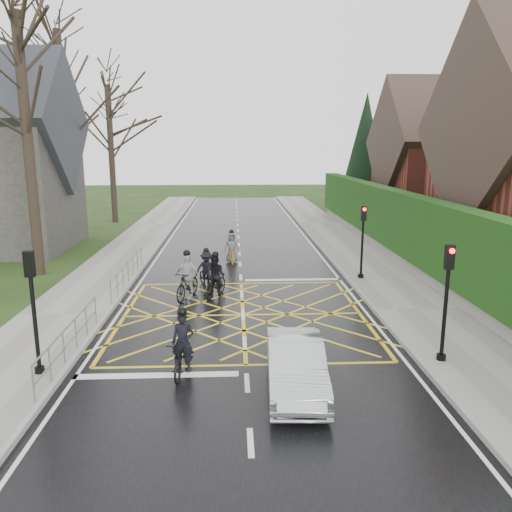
{
  "coord_description": "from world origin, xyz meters",
  "views": [
    {
      "loc": [
        -0.28,
        -16.12,
        5.59
      ],
      "look_at": [
        0.6,
        3.44,
        1.3
      ],
      "focal_mm": 35.0,
      "sensor_mm": 36.0,
      "label": 1
    }
  ],
  "objects": [
    {
      "name": "cyclist_front",
      "position": [
        -2.04,
        1.99,
        0.69
      ],
      "size": [
        1.13,
        1.93,
        1.87
      ],
      "rotation": [
        0.0,
        0.0,
        -0.35
      ],
      "color": "black",
      "rests_on": "ground"
    },
    {
      "name": "car",
      "position": [
        1.13,
        -5.35,
        0.61
      ],
      "size": [
        1.46,
        3.75,
        1.22
      ],
      "primitive_type": "imported",
      "rotation": [
        0.0,
        0.0,
        -0.05
      ],
      "color": "#BABEC2",
      "rests_on": "ground"
    },
    {
      "name": "cyclist_mid",
      "position": [
        -1.41,
        3.56,
        0.59
      ],
      "size": [
        1.14,
        1.77,
        1.63
      ],
      "rotation": [
        0.0,
        0.0,
        0.37
      ],
      "color": "black",
      "rests_on": "ground"
    },
    {
      "name": "railing_south",
      "position": [
        -4.65,
        -3.5,
        0.78
      ],
      "size": [
        0.05,
        5.04,
        1.03
      ],
      "color": "slate",
      "rests_on": "ground"
    },
    {
      "name": "traffic_light_se",
      "position": [
        5.1,
        -4.2,
        1.66
      ],
      "size": [
        0.24,
        0.31,
        3.21
      ],
      "rotation": [
        0.0,
        0.0,
        3.14
      ],
      "color": "black",
      "rests_on": "ground"
    },
    {
      "name": "tree_far",
      "position": [
        -9.3,
        22.0,
        7.19
      ],
      "size": [
        8.4,
        8.4,
        10.4
      ],
      "color": "black",
      "rests_on": "ground"
    },
    {
      "name": "hedge",
      "position": [
        7.75,
        6.0,
        2.1
      ],
      "size": [
        0.9,
        38.0,
        2.8
      ],
      "primitive_type": "cube",
      "color": "#17360E",
      "rests_on": "stone_wall"
    },
    {
      "name": "house_far",
      "position": [
        14.75,
        18.0,
        4.36
      ],
      "size": [
        9.8,
        8.8,
        10.3
      ],
      "color": "maroon",
      "rests_on": "ground"
    },
    {
      "name": "sidewalk_right",
      "position": [
        6.0,
        0.0,
        0.07
      ],
      "size": [
        3.0,
        80.0,
        0.15
      ],
      "primitive_type": "cube",
      "color": "gray",
      "rests_on": "ground"
    },
    {
      "name": "tree_near",
      "position": [
        -9.0,
        6.0,
        7.91
      ],
      "size": [
        9.24,
        9.24,
        11.44
      ],
      "color": "black",
      "rests_on": "ground"
    },
    {
      "name": "railing_north",
      "position": [
        -4.65,
        4.0,
        0.79
      ],
      "size": [
        0.05,
        6.04,
        1.03
      ],
      "color": "slate",
      "rests_on": "ground"
    },
    {
      "name": "sidewalk_left",
      "position": [
        -6.0,
        0.0,
        0.07
      ],
      "size": [
        3.0,
        80.0,
        0.15
      ],
      "primitive_type": "cube",
      "color": "gray",
      "rests_on": "ground"
    },
    {
      "name": "road",
      "position": [
        0.0,
        0.0,
        0.01
      ],
      "size": [
        9.0,
        80.0,
        0.01
      ],
      "primitive_type": "cube",
      "color": "black",
      "rests_on": "ground"
    },
    {
      "name": "cyclist_lead",
      "position": [
        -0.4,
        7.89,
        0.57
      ],
      "size": [
        0.79,
        1.75,
        1.65
      ],
      "rotation": [
        0.0,
        0.0,
        0.11
      ],
      "color": "#B77616",
      "rests_on": "ground"
    },
    {
      "name": "cyclist_back",
      "position": [
        -0.99,
        2.18,
        0.67
      ],
      "size": [
        1.14,
        1.81,
        1.76
      ],
      "rotation": [
        0.0,
        0.0,
        -0.4
      ],
      "color": "black",
      "rests_on": "ground"
    },
    {
      "name": "ground",
      "position": [
        0.0,
        0.0,
        0.0
      ],
      "size": [
        120.0,
        120.0,
        0.0
      ],
      "primitive_type": "plane",
      "color": "black",
      "rests_on": "ground"
    },
    {
      "name": "tree_mid",
      "position": [
        -10.0,
        14.0,
        8.63
      ],
      "size": [
        10.08,
        10.08,
        12.48
      ],
      "color": "black",
      "rests_on": "ground"
    },
    {
      "name": "traffic_light_ne",
      "position": [
        5.1,
        4.2,
        1.66
      ],
      "size": [
        0.24,
        0.31,
        3.21
      ],
      "rotation": [
        0.0,
        0.0,
        3.14
      ],
      "color": "black",
      "rests_on": "ground"
    },
    {
      "name": "traffic_light_sw",
      "position": [
        -5.1,
        -4.5,
        1.66
      ],
      "size": [
        0.24,
        0.31,
        3.21
      ],
      "color": "black",
      "rests_on": "ground"
    },
    {
      "name": "stone_wall",
      "position": [
        7.75,
        6.0,
        0.35
      ],
      "size": [
        0.5,
        38.0,
        0.7
      ],
      "primitive_type": "cube",
      "color": "slate",
      "rests_on": "ground"
    },
    {
      "name": "conifer",
      "position": [
        10.75,
        26.0,
        4.99
      ],
      "size": [
        4.6,
        4.6,
        10.0
      ],
      "color": "black",
      "rests_on": "ground"
    },
    {
      "name": "cyclist_rear",
      "position": [
        -1.59,
        -4.34,
        0.55
      ],
      "size": [
        0.8,
        1.82,
        1.71
      ],
      "rotation": [
        0.0,
        0.0,
        -0.11
      ],
      "color": "black",
      "rests_on": "ground"
    }
  ]
}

